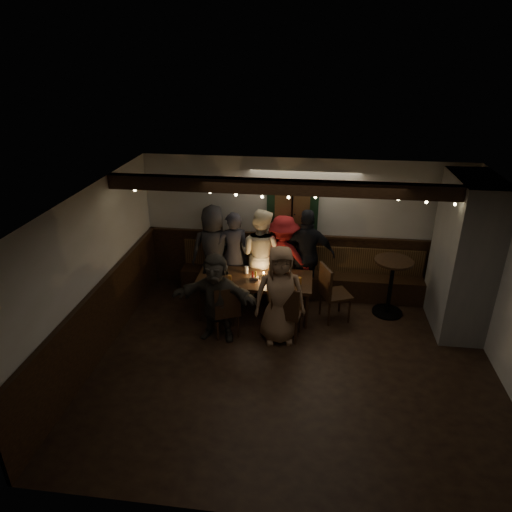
# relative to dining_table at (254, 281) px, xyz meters

# --- Properties ---
(room) EXTENTS (6.02, 5.01, 2.62)m
(room) POSITION_rel_dining_table_xyz_m (1.84, 0.02, 0.42)
(room) COLOR black
(room) RESTS_ON ground
(dining_table) EXTENTS (2.01, 0.86, 0.87)m
(dining_table) POSITION_rel_dining_table_xyz_m (0.00, 0.00, 0.00)
(dining_table) COLOR black
(dining_table) RESTS_ON ground
(chair_near_left) EXTENTS (0.56, 0.56, 0.94)m
(chair_near_left) POSITION_rel_dining_table_xyz_m (-0.36, -0.76, -0.12)
(chair_near_left) COLOR black
(chair_near_left) RESTS_ON ground
(chair_near_right) EXTENTS (0.51, 0.51, 0.99)m
(chair_near_right) POSITION_rel_dining_table_xyz_m (0.61, -0.73, -0.10)
(chair_near_right) COLOR black
(chair_near_right) RESTS_ON ground
(chair_end) EXTENTS (0.62, 0.62, 1.04)m
(chair_end) POSITION_rel_dining_table_xyz_m (1.33, -0.02, -0.07)
(chair_end) COLOR black
(chair_end) RESTS_ON ground
(high_top) EXTENTS (0.66, 0.66, 1.06)m
(high_top) POSITION_rel_dining_table_xyz_m (2.38, 0.32, 0.01)
(high_top) COLOR black
(high_top) RESTS_ON ground
(person_a) EXTENTS (0.98, 0.77, 1.76)m
(person_a) POSITION_rel_dining_table_xyz_m (-0.87, 0.73, 0.22)
(person_a) COLOR #28282C
(person_a) RESTS_ON ground
(person_b) EXTENTS (0.70, 0.55, 1.68)m
(person_b) POSITION_rel_dining_table_xyz_m (-0.49, 0.68, 0.18)
(person_b) COLOR #2E2E38
(person_b) RESTS_ON ground
(person_c) EXTENTS (1.04, 0.93, 1.76)m
(person_c) POSITION_rel_dining_table_xyz_m (0.03, 0.66, 0.22)
(person_c) COLOR #F0E4C6
(person_c) RESTS_ON ground
(person_d) EXTENTS (1.14, 0.77, 1.63)m
(person_d) POSITION_rel_dining_table_xyz_m (0.44, 0.70, 0.16)
(person_d) COLOR maroon
(person_d) RESTS_ON ground
(person_e) EXTENTS (1.05, 0.48, 1.76)m
(person_e) POSITION_rel_dining_table_xyz_m (0.89, 0.74, 0.22)
(person_e) COLOR black
(person_e) RESTS_ON ground
(person_f) EXTENTS (1.42, 0.54, 1.50)m
(person_f) POSITION_rel_dining_table_xyz_m (-0.51, -0.80, 0.09)
(person_f) COLOR #332F28
(person_f) RESTS_ON ground
(person_g) EXTENTS (0.89, 0.67, 1.65)m
(person_g) POSITION_rel_dining_table_xyz_m (0.50, -0.73, 0.17)
(person_g) COLOR #826247
(person_g) RESTS_ON ground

